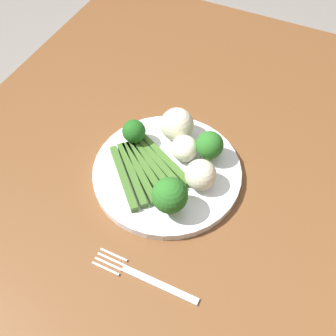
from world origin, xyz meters
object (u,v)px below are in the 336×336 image
(cauliflower_mid, at_px, (177,125))
(asparagus_bundle, at_px, (146,169))
(plate, at_px, (168,172))
(cauliflower_left, at_px, (201,175))
(fork, at_px, (144,277))
(broccoli_front_left, at_px, (134,132))
(broccoli_outer_edge, at_px, (170,196))
(dining_table, at_px, (156,232))
(cauliflower_front, at_px, (184,148))
(broccoli_near_center, at_px, (210,145))

(cauliflower_mid, bearing_deg, asparagus_bundle, 171.18)
(plate, bearing_deg, cauliflower_left, -94.05)
(cauliflower_left, distance_m, fork, 0.18)
(broccoli_front_left, xyz_separation_m, cauliflower_mid, (0.05, -0.06, 0.00))
(broccoli_front_left, xyz_separation_m, fork, (-0.21, -0.13, -0.04))
(asparagus_bundle, bearing_deg, broccoli_outer_edge, -0.87)
(dining_table, relative_size, broccoli_outer_edge, 17.05)
(dining_table, distance_m, broccoli_front_left, 0.20)
(dining_table, relative_size, asparagus_bundle, 7.44)
(broccoli_front_left, relative_size, cauliflower_front, 1.10)
(broccoli_front_left, xyz_separation_m, cauliflower_front, (0.01, -0.09, -0.01))
(plate, height_order, broccoli_front_left, broccoli_front_left)
(broccoli_outer_edge, bearing_deg, plate, 27.24)
(broccoli_front_left, height_order, cauliflower_front, broccoli_front_left)
(broccoli_front_left, bearing_deg, broccoli_near_center, -79.83)
(dining_table, relative_size, plate, 4.61)
(cauliflower_front, distance_m, cauliflower_mid, 0.05)
(plate, xyz_separation_m, cauliflower_mid, (0.08, 0.02, 0.04))
(cauliflower_front, bearing_deg, cauliflower_left, -131.45)
(asparagus_bundle, xyz_separation_m, cauliflower_front, (0.06, -0.05, 0.02))
(dining_table, xyz_separation_m, plate, (0.05, -0.00, 0.13))
(broccoli_outer_edge, xyz_separation_m, broccoli_front_left, (0.10, 0.12, -0.01))
(plate, relative_size, asparagus_bundle, 1.61)
(asparagus_bundle, height_order, broccoli_near_center, broccoli_near_center)
(broccoli_outer_edge, distance_m, broccoli_front_left, 0.15)
(dining_table, distance_m, cauliflower_left, 0.18)
(cauliflower_front, xyz_separation_m, cauliflower_mid, (0.04, 0.03, 0.01))
(cauliflower_front, relative_size, cauliflower_left, 0.89)
(cauliflower_left, distance_m, cauliflower_mid, 0.11)
(broccoli_front_left, relative_size, cauliflower_left, 0.97)
(plate, xyz_separation_m, cauliflower_front, (0.04, -0.01, 0.03))
(plate, distance_m, fork, 0.19)
(cauliflower_left, bearing_deg, asparagus_bundle, 98.43)
(broccoli_outer_edge, xyz_separation_m, cauliflower_mid, (0.15, 0.05, -0.01))
(broccoli_front_left, distance_m, cauliflower_mid, 0.08)
(cauliflower_front, height_order, cauliflower_mid, cauliflower_mid)
(asparagus_bundle, bearing_deg, cauliflower_left, 44.29)
(asparagus_bundle, relative_size, fork, 0.95)
(cauliflower_mid, distance_m, fork, 0.27)
(dining_table, distance_m, fork, 0.19)
(cauliflower_front, relative_size, fork, 0.28)
(dining_table, xyz_separation_m, broccoli_front_left, (0.08, 0.08, 0.17))
(plate, height_order, cauliflower_left, cauliflower_left)
(dining_table, height_order, broccoli_front_left, broccoli_front_left)
(broccoli_near_center, xyz_separation_m, cauliflower_left, (-0.06, -0.01, -0.01))
(dining_table, xyz_separation_m, asparagus_bundle, (0.03, 0.03, 0.14))
(cauliflower_front, xyz_separation_m, cauliflower_left, (-0.04, -0.05, 0.00))
(broccoli_outer_edge, height_order, broccoli_front_left, broccoli_outer_edge)
(broccoli_front_left, height_order, cauliflower_mid, cauliflower_mid)
(dining_table, bearing_deg, fork, -159.54)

